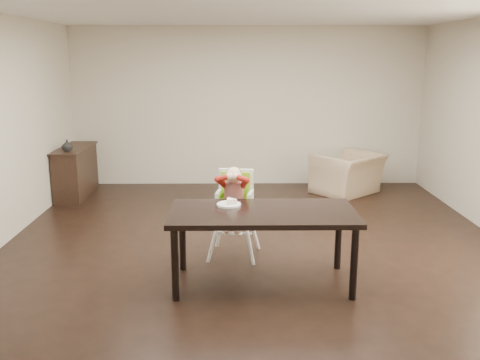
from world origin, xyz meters
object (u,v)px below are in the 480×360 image
Objects in this scene: dining_table at (263,219)px; armchair at (348,167)px; high_chair at (234,193)px; sideboard at (76,171)px.

dining_table is 3.90m from armchair.
high_chair reaches higher than sideboard.
high_chair is (-0.27, 0.79, 0.05)m from dining_table.
armchair is 4.40m from sideboard.
armchair reaches higher than sideboard.
armchair is 0.80× the size of sideboard.
dining_table is at bearing -61.58° from high_chair.
armchair is at bearing 65.39° from high_chair.
armchair is at bearing 65.94° from dining_table.
dining_table is 1.79× the size of armchair.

